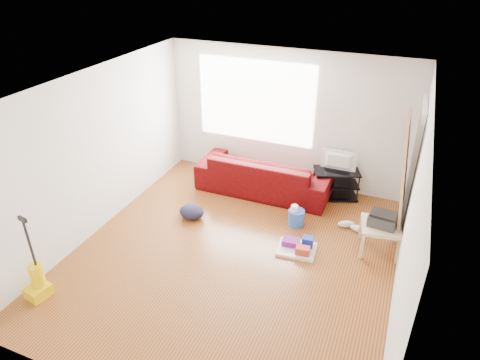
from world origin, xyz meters
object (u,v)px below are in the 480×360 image
at_px(side_table, 381,229).
at_px(vacuum, 37,282).
at_px(cleaning_tray, 298,247).
at_px(sofa, 264,190).
at_px(tv_stand, 335,183).
at_px(backpack, 192,217).
at_px(bucket, 296,224).

relative_size(side_table, vacuum, 0.54).
xyz_separation_m(cleaning_tray, vacuum, (-2.86, -2.17, 0.16)).
xyz_separation_m(sofa, tv_stand, (1.25, 0.27, 0.28)).
bearing_deg(backpack, bucket, 12.60).
distance_m(sofa, vacuum, 4.07).
xyz_separation_m(side_table, cleaning_tray, (-1.09, -0.46, -0.32)).
bearing_deg(vacuum, cleaning_tray, 47.41).
height_order(tv_stand, side_table, tv_stand).
height_order(side_table, vacuum, vacuum).
xyz_separation_m(bucket, vacuum, (-2.64, -2.81, 0.22)).
height_order(side_table, bucket, side_table).
xyz_separation_m(sofa, side_table, (2.16, -1.01, 0.38)).
bearing_deg(tv_stand, backpack, -163.90).
height_order(tv_stand, vacuum, vacuum).
xyz_separation_m(bucket, cleaning_tray, (0.21, -0.64, 0.06)).
bearing_deg(vacuum, bucket, 56.95).
relative_size(bucket, backpack, 0.63).
distance_m(side_table, bucket, 1.37).
height_order(sofa, bucket, sofa).
xyz_separation_m(tv_stand, backpack, (-2.06, -1.57, -0.28)).
bearing_deg(cleaning_tray, backpack, 174.66).
distance_m(sofa, side_table, 2.41).
bearing_deg(side_table, tv_stand, 125.23).
height_order(tv_stand, cleaning_tray, tv_stand).
bearing_deg(cleaning_tray, bucket, 108.27).
bearing_deg(side_table, bucket, 172.18).
bearing_deg(bucket, tv_stand, 70.13).
distance_m(bucket, vacuum, 3.87).
bearing_deg(side_table, cleaning_tray, -157.07).
bearing_deg(sofa, side_table, 154.81).
bearing_deg(side_table, sofa, 154.81).
bearing_deg(bucket, backpack, -164.33).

